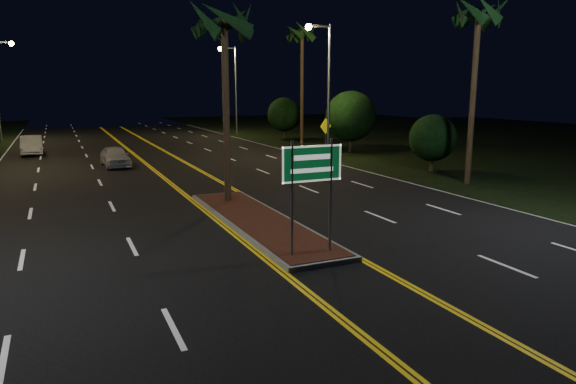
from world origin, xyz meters
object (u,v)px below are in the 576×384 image
highway_sign (312,174)px  palm_median (224,22)px  shrub_near (433,138)px  car_near (115,155)px  shrub_far (284,115)px  palm_right_far (302,35)px  median_island (258,221)px  palm_right_near (479,14)px  streetlight_right_far (232,80)px  warning_sign (326,131)px  shrub_mid (351,116)px  streetlight_right_mid (324,75)px  car_far (31,144)px  streetlight_left_far (0,79)px

highway_sign → palm_median: palm_median is taller
shrub_near → car_near: bearing=150.1°
palm_median → shrub_far: 29.41m
palm_median → palm_right_far: 23.40m
median_island → palm_right_far: (12.80, 23.00, 9.06)m
palm_right_near → palm_right_far: (0.30, 20.00, 0.93)m
streetlight_right_far → warning_sign: bearing=-88.0°
shrub_far → car_near: 21.08m
highway_sign → shrub_near: size_ratio=0.97×
palm_right_far → shrub_mid: palm_right_far is taller
palm_right_far → streetlight_right_mid: bearing=-105.3°
highway_sign → median_island: bearing=90.0°
shrub_near → car_near: shrub_near is taller
palm_right_near → shrub_mid: bearing=83.9°
shrub_near → car_near: (-16.64, 9.56, -1.21)m
palm_median → warning_sign: size_ratio=3.08×
shrub_far → streetlight_right_far: bearing=118.0°
streetlight_right_mid → car_far: streetlight_right_mid is taller
palm_right_far → shrub_far: 9.13m
palm_median → shrub_far: palm_median is taller
shrub_far → car_far: bearing=-170.9°
shrub_mid → car_near: size_ratio=1.04×
streetlight_right_far → car_far: bearing=-153.0°
shrub_mid → car_near: shrub_mid is taller
car_far → highway_sign: bearing=-76.6°
palm_median → shrub_near: size_ratio=2.52×
streetlight_right_mid → car_near: streetlight_right_mid is taller
streetlight_right_far → shrub_far: size_ratio=2.27×
highway_sign → shrub_far: bearing=67.4°
palm_median → shrub_mid: (14.00, 13.50, -4.55)m
palm_median → shrub_near: palm_median is taller
streetlight_right_far → shrub_far: (3.19, -6.00, -3.32)m
shrub_mid → car_far: size_ratio=0.97×
streetlight_left_far → streetlight_right_mid: size_ratio=1.00×
streetlight_left_far → streetlight_right_far: (21.23, -2.00, 0.00)m
highway_sign → warning_sign: highway_sign is taller
palm_right_near → streetlight_left_far: bearing=124.2°
shrub_mid → streetlight_right_far: bearing=100.7°
palm_median → shrub_near: (13.50, 3.50, -5.33)m
palm_right_near → palm_right_far: bearing=89.1°
streetlight_left_far → warning_sign: 30.66m
highway_sign → shrub_near: highway_sign is taller
streetlight_left_far → shrub_far: 25.90m
palm_right_near → shrub_far: (1.30, 26.00, -5.88)m
streetlight_left_far → median_island: bearing=-74.0°
car_near → warning_sign: size_ratio=1.64×
streetlight_right_mid → palm_right_near: (1.89, -12.00, 2.56)m
shrub_mid → shrub_far: shrub_mid is taller
highway_sign → streetlight_right_mid: bearing=61.1°
streetlight_right_mid → shrub_far: size_ratio=2.27×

